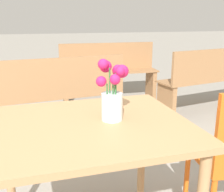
{
  "coord_description": "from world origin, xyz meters",
  "views": [
    {
      "loc": [
        -0.22,
        -1.26,
        1.24
      ],
      "look_at": [
        0.12,
        0.02,
        0.86
      ],
      "focal_mm": 45.0,
      "sensor_mm": 36.0,
      "label": 1
    }
  ],
  "objects_px": {
    "bench_middle": "(214,78)",
    "bench_far": "(109,70)",
    "flower_vase": "(112,95)",
    "table_front": "(90,142)",
    "bench_near": "(45,95)"
  },
  "relations": [
    {
      "from": "bench_middle",
      "to": "bench_far",
      "type": "relative_size",
      "value": 1.06
    },
    {
      "from": "bench_middle",
      "to": "bench_far",
      "type": "distance_m",
      "value": 1.51
    },
    {
      "from": "flower_vase",
      "to": "bench_middle",
      "type": "distance_m",
      "value": 2.66
    },
    {
      "from": "table_front",
      "to": "bench_far",
      "type": "xyz_separation_m",
      "value": [
        0.8,
        2.82,
        -0.19
      ]
    },
    {
      "from": "bench_middle",
      "to": "table_front",
      "type": "bearing_deg",
      "value": -136.53
    },
    {
      "from": "bench_far",
      "to": "bench_near",
      "type": "bearing_deg",
      "value": -128.08
    },
    {
      "from": "table_front",
      "to": "bench_middle",
      "type": "xyz_separation_m",
      "value": [
        1.99,
        1.88,
        -0.18
      ]
    },
    {
      "from": "flower_vase",
      "to": "bench_far",
      "type": "xyz_separation_m",
      "value": [
        0.67,
        2.79,
        -0.41
      ]
    },
    {
      "from": "flower_vase",
      "to": "bench_far",
      "type": "distance_m",
      "value": 2.9
    },
    {
      "from": "bench_far",
      "to": "bench_middle",
      "type": "bearing_deg",
      "value": -38.19
    },
    {
      "from": "table_front",
      "to": "flower_vase",
      "type": "bearing_deg",
      "value": 11.8
    },
    {
      "from": "flower_vase",
      "to": "bench_far",
      "type": "relative_size",
      "value": 0.21
    },
    {
      "from": "bench_middle",
      "to": "bench_far",
      "type": "bearing_deg",
      "value": 141.81
    },
    {
      "from": "bench_middle",
      "to": "flower_vase",
      "type": "bearing_deg",
      "value": -135.12
    },
    {
      "from": "table_front",
      "to": "bench_far",
      "type": "bearing_deg",
      "value": 74.24
    }
  ]
}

